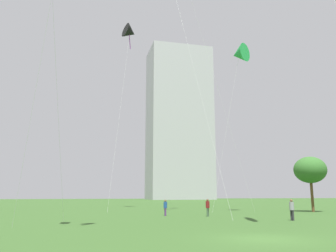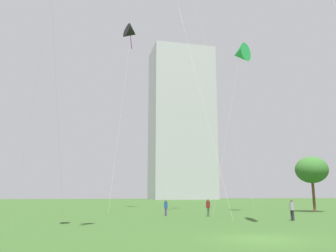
# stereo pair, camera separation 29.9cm
# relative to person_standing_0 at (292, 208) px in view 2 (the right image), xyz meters

# --- Properties ---
(ground) EXTENTS (280.00, 280.00, 0.00)m
(ground) POSITION_rel_person_standing_0_xyz_m (-8.08, -9.93, -0.98)
(ground) COLOR #335623
(person_standing_0) EXTENTS (0.38, 0.38, 1.69)m
(person_standing_0) POSITION_rel_person_standing_0_xyz_m (0.00, 0.00, 0.00)
(person_standing_0) COLOR #2D2D33
(person_standing_0) RESTS_ON ground
(person_standing_3) EXTENTS (0.36, 0.36, 1.64)m
(person_standing_3) POSITION_rel_person_standing_0_xyz_m (-4.84, 6.48, -0.03)
(person_standing_3) COLOR #3F593F
(person_standing_3) RESTS_ON ground
(person_standing_4) EXTENTS (0.34, 0.34, 1.55)m
(person_standing_4) POSITION_rel_person_standing_0_xyz_m (-8.56, 8.33, -0.08)
(person_standing_4) COLOR #593372
(person_standing_4) RESTS_ON ground
(kite_flying_0) EXTENTS (5.39, 2.69, 20.18)m
(kite_flying_0) POSITION_rel_person_standing_0_xyz_m (1.41, 11.15, 18.03)
(kite_flying_0) COLOR silver
(kite_flying_0) RESTS_ON ground
(kite_flying_1) EXTENTS (4.45, 9.00, 27.81)m
(kite_flying_1) POSITION_rel_person_standing_0_xyz_m (-10.56, 23.64, 25.51)
(kite_flying_1) COLOR silver
(kite_flying_1) RESTS_ON ground
(park_tree_0) EXTENTS (3.86, 3.86, 6.60)m
(park_tree_0) POSITION_rel_person_standing_0_xyz_m (10.34, 11.46, 3.99)
(park_tree_0) COLOR brown
(park_tree_0) RESTS_ON ground
(distant_highrise_0) EXTENTS (24.45, 16.72, 60.78)m
(distant_highrise_0) POSITION_rel_person_standing_0_xyz_m (20.18, 105.75, 29.42)
(distant_highrise_0) COLOR #A8A8AD
(distant_highrise_0) RESTS_ON ground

